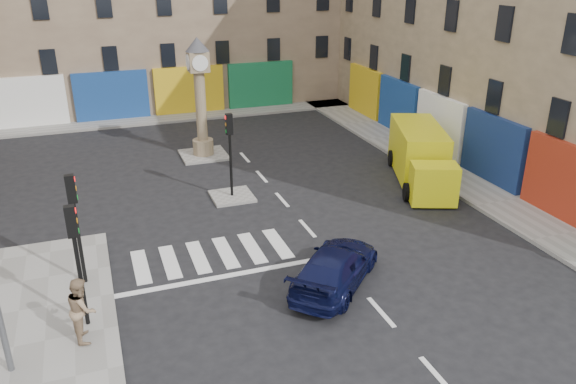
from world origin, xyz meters
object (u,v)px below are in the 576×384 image
navy_sedan (335,267)px  pedestrian_tan (82,309)px  clock_pillar (200,91)px  traffic_light_island (230,142)px  yellow_van (420,155)px  traffic_light_left_far (75,212)px  traffic_light_left_near (76,247)px

navy_sedan → pedestrian_tan: pedestrian_tan is taller
clock_pillar → navy_sedan: 14.45m
traffic_light_island → yellow_van: (8.97, -0.89, -1.38)m
traffic_light_island → yellow_van: traffic_light_island is taller
traffic_light_left_far → yellow_van: (15.27, 4.51, -1.41)m
traffic_light_island → pedestrian_tan: 10.68m
clock_pillar → navy_sedan: clock_pillar is taller
traffic_light_island → navy_sedan: size_ratio=0.82×
clock_pillar → pedestrian_tan: bearing=-113.7°
navy_sedan → yellow_van: (7.66, 7.22, 0.55)m
clock_pillar → traffic_light_left_near: bearing=-114.5°
traffic_light_left_far → clock_pillar: bearing=61.1°
traffic_light_left_far → traffic_light_island: size_ratio=1.00×
traffic_light_island → pedestrian_tan: size_ratio=1.98×
traffic_light_left_far → navy_sedan: 8.32m
traffic_light_left_far → clock_pillar: (6.30, 11.40, 0.93)m
clock_pillar → pedestrian_tan: clock_pillar is taller
traffic_light_left_near → navy_sedan: 7.87m
traffic_light_left_near → traffic_light_island: bearing=51.1°
traffic_light_island → clock_pillar: (0.00, 6.00, 0.96)m
traffic_light_left_near → clock_pillar: clock_pillar is taller
yellow_van → pedestrian_tan: (-15.33, -7.57, -0.13)m
clock_pillar → navy_sedan: bearing=-84.7°
traffic_light_left_far → navy_sedan: bearing=-19.6°
traffic_light_left_near → traffic_light_left_far: same height
yellow_van → clock_pillar: bearing=163.6°
traffic_light_left_near → traffic_light_island: 10.03m
traffic_light_left_near → clock_pillar: bearing=65.5°
traffic_light_left_near → clock_pillar: (6.30, 13.80, 0.93)m
pedestrian_tan → yellow_van: bearing=-65.7°
traffic_light_left_near → traffic_light_island: size_ratio=1.00×
yellow_van → pedestrian_tan: size_ratio=3.73×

